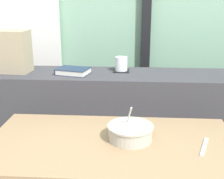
# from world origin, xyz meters

# --- Properties ---
(curtain_left_panel) EXTENTS (0.56, 0.06, 2.50)m
(curtain_left_panel) POSITION_xyz_m (-0.79, 1.07, 1.25)
(curtain_left_panel) COLOR white
(curtain_left_panel) RESTS_ON ground
(dark_console_ledge) EXTENTS (2.80, 0.36, 0.85)m
(dark_console_ledge) POSITION_xyz_m (0.00, 0.55, 0.42)
(dark_console_ledge) COLOR #38383D
(dark_console_ledge) RESTS_ON ground
(breakfast_table) EXTENTS (1.12, 0.58, 0.69)m
(breakfast_table) POSITION_xyz_m (-0.03, -0.05, 0.57)
(breakfast_table) COLOR #826849
(breakfast_table) RESTS_ON ground
(coaster_square) EXTENTS (0.10, 0.10, 0.00)m
(coaster_square) POSITION_xyz_m (-0.01, 0.61, 0.85)
(coaster_square) COLOR black
(coaster_square) RESTS_ON dark_console_ledge
(juice_glass) EXTENTS (0.08, 0.08, 0.09)m
(juice_glass) POSITION_xyz_m (-0.01, 0.61, 0.89)
(juice_glass) COLOR white
(juice_glass) RESTS_ON coaster_square
(closed_book) EXTENTS (0.22, 0.18, 0.04)m
(closed_book) POSITION_xyz_m (-0.31, 0.52, 0.87)
(closed_book) COLOR #1E2D47
(closed_book) RESTS_ON dark_console_ledge
(throw_pillow) EXTENTS (0.33, 0.16, 0.26)m
(throw_pillow) POSITION_xyz_m (-0.74, 0.55, 0.98)
(throw_pillow) COLOR tan
(throw_pillow) RESTS_ON dark_console_ledge
(soup_bowl) EXTENTS (0.21, 0.21, 0.16)m
(soup_bowl) POSITION_xyz_m (0.05, -0.02, 0.72)
(soup_bowl) COLOR #BCB7A8
(soup_bowl) RESTS_ON breakfast_table
(fork_utensil) EXTENTS (0.07, 0.17, 0.01)m
(fork_utensil) POSITION_xyz_m (0.37, -0.07, 0.69)
(fork_utensil) COLOR silver
(fork_utensil) RESTS_ON breakfast_table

